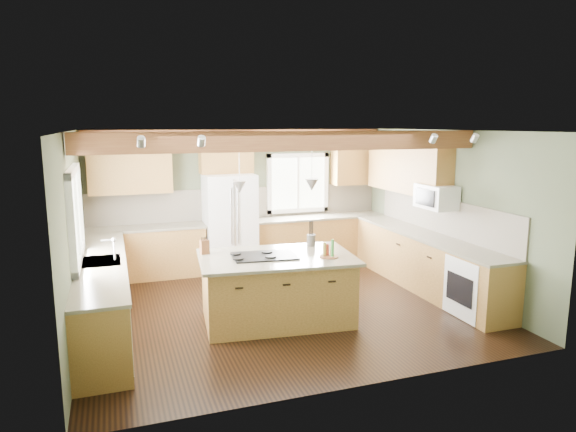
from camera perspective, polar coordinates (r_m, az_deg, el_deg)
name	(u,v)px	position (r m, az deg, el deg)	size (l,w,h in m)	color
floor	(282,307)	(7.78, -0.68, -10.05)	(5.60, 5.60, 0.00)	black
ceiling	(282,131)	(7.30, -0.72, 9.46)	(5.60, 5.60, 0.00)	silver
wall_back	(241,198)	(9.81, -5.30, 1.99)	(5.60, 5.60, 0.00)	#4B543C
wall_left	(74,235)	(7.09, -22.73, -1.95)	(5.00, 5.00, 0.00)	#4B543C
wall_right	(445,211)	(8.72, 17.06, 0.54)	(5.00, 5.00, 0.00)	#4B543C
ceiling_beam	(293,141)	(6.87, 0.51, 8.32)	(5.55, 0.26, 0.26)	#5D2D1A
soffit_trim	(241,132)	(9.61, -5.28, 9.24)	(5.55, 0.20, 0.10)	#5D2D1A
backsplash_back	(241,203)	(9.81, -5.27, 1.46)	(5.58, 0.03, 0.58)	brown
backsplash_right	(442,216)	(8.76, 16.76, 0.01)	(0.03, 3.70, 0.58)	brown
base_cab_back_left	(147,253)	(9.42, -15.43, -4.02)	(2.02, 0.60, 0.88)	brown
counter_back_left	(145,228)	(9.32, -15.56, -1.27)	(2.06, 0.64, 0.04)	#514A3B
base_cab_back_right	(318,240)	(10.14, 3.40, -2.66)	(2.62, 0.60, 0.88)	brown
counter_back_right	(319,217)	(10.05, 3.43, -0.10)	(2.66, 0.64, 0.04)	#514A3B
base_cab_left	(103,296)	(7.34, -19.88, -8.32)	(0.60, 3.70, 0.88)	brown
counter_left	(101,262)	(7.21, -20.10, -4.85)	(0.64, 3.74, 0.04)	#514A3B
base_cab_right	(425,263)	(8.77, 14.98, -5.06)	(0.60, 3.70, 0.88)	brown
counter_right	(426,236)	(8.66, 15.12, -2.12)	(0.64, 3.74, 0.04)	#514A3B
upper_cab_back_left	(130,168)	(9.29, -17.15, 5.16)	(1.40, 0.35, 0.90)	brown
upper_cab_over_fridge	(226,154)	(9.49, -6.90, 6.84)	(0.96, 0.35, 0.70)	brown
upper_cab_right	(407,167)	(9.28, 13.12, 5.34)	(0.35, 2.20, 0.90)	brown
upper_cab_back_corner	(354,162)	(10.36, 7.39, 6.00)	(0.90, 0.35, 0.90)	brown
window_left	(74,215)	(7.09, -22.68, 0.11)	(0.04, 1.60, 1.05)	white
window_back	(298,183)	(10.09, 1.07, 3.69)	(1.10, 0.04, 1.00)	white
sink	(101,262)	(7.21, -20.10, -4.81)	(0.50, 0.65, 0.03)	#262628
faucet	(114,250)	(7.17, -18.74, -3.61)	(0.02, 0.02, 0.28)	#B2B2B7
dishwasher	(103,333)	(6.12, -19.90, -12.16)	(0.60, 0.60, 0.84)	white
oven	(477,287)	(7.77, 20.29, -7.41)	(0.60, 0.72, 0.84)	white
microwave	(436,197)	(8.51, 16.14, 2.07)	(0.40, 0.70, 0.38)	white
pendant_left	(240,187)	(6.76, -5.39, 3.23)	(0.18, 0.18, 0.16)	#B2B2B7
pendant_right	(312,185)	(6.95, 2.65, 3.46)	(0.18, 0.18, 0.16)	#B2B2B7
refrigerator	(230,223)	(9.44, -6.48, -0.82)	(0.90, 0.74, 1.80)	white
island	(277,290)	(7.15, -1.26, -8.17)	(1.96, 1.20, 0.88)	olive
island_top	(277,257)	(7.02, -1.28, -4.61)	(2.09, 1.33, 0.04)	#514A3B
cooktop	(265,256)	(6.99, -2.60, -4.44)	(0.85, 0.57, 0.02)	black
knife_block	(205,247)	(7.19, -9.24, -3.42)	(0.12, 0.09, 0.20)	brown
utensil_crock	(311,240)	(7.57, 2.58, -2.71)	(0.13, 0.13, 0.17)	#443C36
bottle_tray	(329,249)	(6.94, 4.58, -3.66)	(0.25, 0.25, 0.23)	brown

